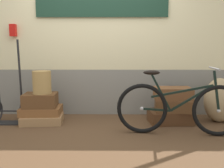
% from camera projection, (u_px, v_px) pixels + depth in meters
% --- Properties ---
extents(ground, '(9.74, 5.20, 0.06)m').
position_uv_depth(ground, '(94.00, 129.00, 3.67)').
color(ground, '#513823').
extents(station_building, '(7.74, 0.74, 2.54)m').
position_uv_depth(station_building, '(98.00, 41.00, 4.33)').
color(station_building, gray).
rests_on(station_building, ground).
extents(suitcase_0, '(0.65, 0.50, 0.12)m').
position_uv_depth(suitcase_0, '(43.00, 119.00, 3.88)').
color(suitcase_0, '#9E754C').
rests_on(suitcase_0, ground).
extents(suitcase_1, '(0.63, 0.47, 0.12)m').
position_uv_depth(suitcase_1, '(41.00, 110.00, 3.92)').
color(suitcase_1, brown).
rests_on(suitcase_1, suitcase_0).
extents(suitcase_2, '(0.52, 0.43, 0.21)m').
position_uv_depth(suitcase_2, '(40.00, 100.00, 3.88)').
color(suitcase_2, brown).
rests_on(suitcase_2, suitcase_1).
extents(suitcase_3, '(0.67, 0.49, 0.19)m').
position_uv_depth(suitcase_3, '(170.00, 117.00, 3.89)').
color(suitcase_3, '#4C2D19').
rests_on(suitcase_3, ground).
extents(suitcase_4, '(0.57, 0.42, 0.18)m').
position_uv_depth(suitcase_4, '(173.00, 105.00, 3.83)').
color(suitcase_4, brown).
rests_on(suitcase_4, suitcase_3).
extents(suitcase_5, '(0.56, 0.36, 0.18)m').
position_uv_depth(suitcase_5, '(173.00, 93.00, 3.83)').
color(suitcase_5, brown).
rests_on(suitcase_5, suitcase_4).
extents(wicker_basket, '(0.28, 0.28, 0.35)m').
position_uv_depth(wicker_basket, '(42.00, 82.00, 3.83)').
color(wicker_basket, '#A8844C').
rests_on(wicker_basket, suitcase_2).
extents(luggage_trolley, '(0.44, 0.39, 1.29)m').
position_uv_depth(luggage_trolley, '(10.00, 105.00, 3.92)').
color(luggage_trolley, black).
rests_on(luggage_trolley, ground).
extents(burlap_sack, '(0.47, 0.40, 0.69)m').
position_uv_depth(burlap_sack, '(219.00, 100.00, 3.91)').
color(burlap_sack, tan).
rests_on(burlap_sack, ground).
extents(bicycle, '(1.67, 0.46, 0.91)m').
position_uv_depth(bicycle, '(179.00, 108.00, 3.31)').
color(bicycle, black).
rests_on(bicycle, ground).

